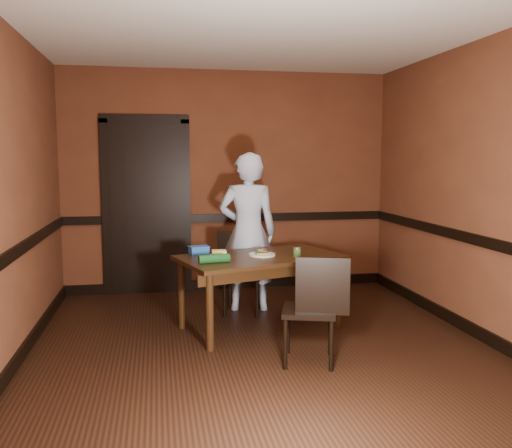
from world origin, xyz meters
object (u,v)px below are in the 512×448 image
object	(u,v)px
chair_near	(309,308)
person	(248,232)
dining_table	(260,292)
chair_far	(243,274)
food_tub	(199,250)
sandwich_plate	(262,254)
sauce_jar	(297,252)
cheese_saucer	(219,253)

from	to	relation	value
chair_near	person	world-z (taller)	person
dining_table	chair_far	size ratio (longest dim) A/B	1.77
dining_table	food_tub	bearing A→B (deg)	143.81
sandwich_plate	sauce_jar	bearing A→B (deg)	-17.77
chair_near	cheese_saucer	bearing A→B (deg)	-42.08
chair_far	cheese_saucer	bearing A→B (deg)	-106.89
chair_near	sandwich_plate	xyz separation A→B (m)	(-0.20, 0.95, 0.29)
dining_table	person	distance (m)	0.84
chair_near	sauce_jar	distance (m)	0.91
cheese_saucer	chair_near	bearing A→B (deg)	-59.05
chair_far	sandwich_plate	size ratio (longest dim) A/B	3.33
chair_far	sandwich_plate	xyz separation A→B (m)	(0.10, -0.52, 0.30)
sandwich_plate	food_tub	size ratio (longest dim) A/B	1.20
sauce_jar	cheese_saucer	world-z (taller)	sauce_jar
chair_far	food_tub	bearing A→B (deg)	-128.74
dining_table	cheese_saucer	size ratio (longest dim) A/B	8.53
chair_near	sandwich_plate	size ratio (longest dim) A/B	3.46
food_tub	dining_table	bearing A→B (deg)	-33.01
chair_near	food_tub	world-z (taller)	chair_near
sandwich_plate	chair_near	bearing A→B (deg)	-78.10
person	food_tub	world-z (taller)	person
person	sauce_jar	xyz separation A→B (m)	(0.35, -0.77, -0.09)
sauce_jar	cheese_saucer	size ratio (longest dim) A/B	0.48
person	sauce_jar	distance (m)	0.85
chair_far	cheese_saucer	size ratio (longest dim) A/B	4.81
person	sandwich_plate	xyz separation A→B (m)	(0.03, -0.67, -0.12)
chair_far	dining_table	bearing A→B (deg)	-63.70
person	sandwich_plate	size ratio (longest dim) A/B	6.62
chair_near	cheese_saucer	distance (m)	1.21
food_tub	person	bearing A→B (deg)	26.06
cheese_saucer	dining_table	bearing A→B (deg)	-10.57
person	food_tub	size ratio (longest dim) A/B	7.92
chair_far	chair_near	distance (m)	1.50
dining_table	sauce_jar	bearing A→B (deg)	-33.22
dining_table	chair_far	world-z (taller)	chair_far
chair_far	sandwich_plate	world-z (taller)	chair_far
sauce_jar	cheese_saucer	distance (m)	0.75
food_tub	sandwich_plate	bearing A→B (deg)	-31.83
sauce_jar	food_tub	world-z (taller)	sauce_jar
dining_table	cheese_saucer	bearing A→B (deg)	151.91
chair_near	food_tub	bearing A→B (deg)	-38.14
cheese_saucer	person	bearing A→B (deg)	57.62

